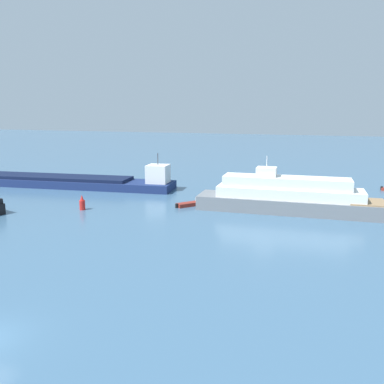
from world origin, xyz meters
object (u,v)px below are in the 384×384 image
(white_riverboat, at_px, (288,197))
(channel_buoy_red, at_px, (82,203))
(cargo_barge, at_px, (66,181))
(small_motorboat, at_px, (195,203))

(white_riverboat, distance_m, channel_buoy_red, 25.67)
(white_riverboat, xyz_separation_m, cargo_barge, (-36.32, 5.30, -0.96))
(white_riverboat, height_order, cargo_barge, white_riverboat)
(cargo_barge, height_order, channel_buoy_red, cargo_barge)
(white_riverboat, relative_size, channel_buoy_red, 11.88)
(cargo_barge, xyz_separation_m, small_motorboat, (24.44, -5.74, -0.66))
(channel_buoy_red, bearing_deg, small_motorboat, 29.20)
(white_riverboat, height_order, small_motorboat, white_riverboat)
(white_riverboat, distance_m, small_motorboat, 12.00)
(small_motorboat, bearing_deg, white_riverboat, 2.12)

